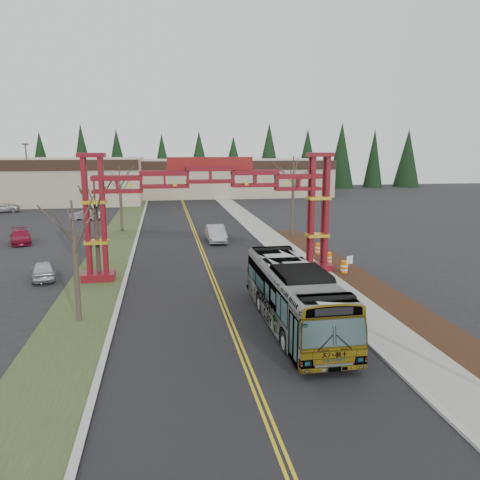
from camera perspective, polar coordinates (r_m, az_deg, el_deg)
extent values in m
plane|color=black|center=(17.94, 2.83, -19.68)|extent=(200.00, 200.00, 0.00)
cube|color=black|center=(41.23, -4.49, -1.80)|extent=(12.00, 110.00, 0.02)
cube|color=gold|center=(41.21, -4.66, -1.78)|extent=(0.12, 100.00, 0.01)
cube|color=gold|center=(41.23, -4.33, -1.77)|extent=(0.12, 100.00, 0.01)
cube|color=#A7A8A3|center=(42.16, 3.87, -1.41)|extent=(0.30, 110.00, 0.15)
cube|color=gray|center=(42.51, 5.77, -1.34)|extent=(2.60, 110.00, 0.14)
cube|color=black|center=(29.90, 18.22, -7.24)|extent=(2.60, 50.00, 0.12)
cube|color=#324221|center=(41.35, -15.61, -2.10)|extent=(4.00, 110.00, 0.08)
cube|color=#A7A8A3|center=(41.18, -13.05, -1.98)|extent=(0.30, 110.00, 0.15)
cube|color=maroon|center=(34.55, -16.85, -4.29)|extent=(2.20, 1.60, 0.60)
cube|color=maroon|center=(33.44, -18.27, 2.66)|extent=(0.28, 0.28, 8.00)
cube|color=maroon|center=(33.28, -16.40, 2.73)|extent=(0.28, 0.28, 8.00)
cube|color=maroon|center=(34.12, -18.09, 2.83)|extent=(0.28, 0.28, 8.00)
cube|color=maroon|center=(33.97, -16.26, 2.90)|extent=(0.28, 0.28, 8.00)
cube|color=gold|center=(33.99, -17.08, -0.22)|extent=(1.60, 1.10, 0.22)
cube|color=gold|center=(33.58, -17.35, 4.47)|extent=(1.60, 1.10, 0.22)
cube|color=maroon|center=(33.39, -17.67, 9.84)|extent=(1.80, 1.20, 0.30)
cube|color=maroon|center=(36.05, 9.28, -3.32)|extent=(2.20, 1.60, 0.60)
cube|color=maroon|center=(34.74, 8.82, 3.38)|extent=(0.28, 0.28, 8.00)
cube|color=maroon|center=(35.10, 10.53, 3.40)|extent=(0.28, 0.28, 8.00)
cube|color=maroon|center=(35.40, 8.47, 3.53)|extent=(0.28, 0.28, 8.00)
cube|color=maroon|center=(35.75, 10.15, 3.56)|extent=(0.28, 0.28, 8.00)
cube|color=gold|center=(35.52, 9.40, 0.59)|extent=(1.60, 1.10, 0.22)
cube|color=gold|center=(35.13, 9.55, 5.09)|extent=(1.60, 1.10, 0.22)
cube|color=maroon|center=(34.95, 9.72, 10.23)|extent=(1.80, 1.20, 0.30)
cube|color=maroon|center=(33.27, -3.64, 8.17)|extent=(16.00, 0.90, 1.00)
cube|color=maroon|center=(33.32, -3.62, 6.63)|extent=(16.00, 0.90, 0.60)
cube|color=maroon|center=(33.24, -3.65, 9.29)|extent=(6.00, 0.25, 0.90)
cube|color=tan|center=(91.22, -26.52, 6.52)|extent=(46.00, 22.00, 7.50)
cube|color=tan|center=(96.15, -1.38, 7.69)|extent=(38.00, 20.00, 7.00)
cube|color=black|center=(86.05, -0.44, 9.10)|extent=(38.00, 0.40, 1.60)
cone|color=black|center=(110.24, -23.37, 8.80)|extent=(5.60, 5.60, 13.00)
cylinder|color=#382D26|center=(110.53, -23.14, 5.85)|extent=(0.80, 0.80, 1.60)
cone|color=black|center=(108.54, -18.96, 9.08)|extent=(5.60, 5.60, 13.00)
cylinder|color=#382D26|center=(108.83, -18.77, 6.08)|extent=(0.80, 0.80, 1.60)
cone|color=black|center=(107.48, -14.43, 9.31)|extent=(5.60, 5.60, 13.00)
cylinder|color=#382D26|center=(107.78, -14.29, 6.28)|extent=(0.80, 0.80, 1.60)
cone|color=black|center=(107.09, -9.84, 9.49)|extent=(5.60, 5.60, 13.00)
cylinder|color=#382D26|center=(107.39, -9.74, 6.45)|extent=(0.80, 0.80, 1.60)
cone|color=black|center=(107.38, -5.24, 9.61)|extent=(5.60, 5.60, 13.00)
cylinder|color=#382D26|center=(107.67, -5.18, 6.57)|extent=(0.80, 0.80, 1.60)
cone|color=black|center=(108.33, -0.69, 9.66)|extent=(5.60, 5.60, 13.00)
cylinder|color=#382D26|center=(108.62, -0.68, 6.66)|extent=(0.80, 0.80, 1.60)
cone|color=black|center=(109.93, 3.76, 9.66)|extent=(5.60, 5.60, 13.00)
cylinder|color=#382D26|center=(110.22, 3.72, 6.70)|extent=(0.80, 0.80, 1.60)
cone|color=black|center=(112.16, 8.05, 9.61)|extent=(5.60, 5.60, 13.00)
cylinder|color=#382D26|center=(112.44, 7.98, 6.70)|extent=(0.80, 0.80, 1.60)
cone|color=black|center=(114.97, 12.16, 9.50)|extent=(5.60, 5.60, 13.00)
cylinder|color=#382D26|center=(115.24, 12.04, 6.67)|extent=(0.80, 0.80, 1.60)
cone|color=black|center=(118.33, 16.05, 9.36)|extent=(5.60, 5.60, 13.00)
cylinder|color=#382D26|center=(118.59, 15.90, 6.61)|extent=(0.80, 0.80, 1.60)
cone|color=black|center=(122.18, 19.70, 9.19)|extent=(5.60, 5.60, 13.00)
cylinder|color=#382D26|center=(122.44, 19.53, 6.53)|extent=(0.80, 0.80, 1.60)
imported|color=#B3B7BB|center=(24.63, 6.58, -6.73)|extent=(2.83, 12.00, 3.34)
imported|color=#A5A8AD|center=(46.84, -2.98, 0.79)|extent=(1.79, 4.99, 1.64)
imported|color=#B5B9BD|center=(36.22, -22.88, -3.39)|extent=(2.51, 4.20, 1.34)
imported|color=maroon|center=(50.84, -25.18, 0.37)|extent=(3.05, 4.88, 1.32)
imported|color=#A4A8AC|center=(64.51, -18.25, 2.96)|extent=(4.41, 2.32, 1.38)
imported|color=silver|center=(76.91, -27.02, 3.51)|extent=(4.88, 2.62, 1.30)
cylinder|color=#382D26|center=(26.37, -19.28, -4.59)|extent=(0.29, 0.29, 4.67)
cylinder|color=#382D26|center=(25.72, -19.74, 2.39)|extent=(0.11, 0.11, 1.99)
cylinder|color=#382D26|center=(34.40, -16.98, -0.56)|extent=(0.31, 0.31, 5.04)
cylinder|color=#382D26|center=(33.90, -17.31, 5.22)|extent=(0.12, 0.12, 2.13)
cylinder|color=#382D26|center=(53.85, -14.29, 3.77)|extent=(0.31, 0.31, 5.29)
cylinder|color=#382D26|center=(53.53, -14.47, 7.61)|extent=(0.12, 0.12, 2.13)
cylinder|color=#382D26|center=(49.25, 6.44, 3.96)|extent=(0.33, 0.33, 6.25)
cylinder|color=#382D26|center=(48.92, 6.54, 8.81)|extent=(0.13, 0.13, 2.30)
cylinder|color=#3F3F44|center=(79.83, -24.43, 7.01)|extent=(0.22, 0.22, 9.73)
cube|color=#3F3F44|center=(79.72, -24.72, 10.57)|extent=(0.87, 0.43, 0.27)
cylinder|color=#3F3F44|center=(32.73, 13.18, -3.64)|extent=(0.06, 0.06, 2.04)
cube|color=white|center=(32.56, 13.24, -2.38)|extent=(0.46, 0.15, 0.56)
cylinder|color=orange|center=(35.54, 12.58, -3.30)|extent=(0.53, 0.53, 1.02)
cylinder|color=white|center=(35.51, 12.59, -3.06)|extent=(0.55, 0.55, 0.12)
cylinder|color=white|center=(35.58, 12.57, -3.54)|extent=(0.55, 0.55, 0.12)
cylinder|color=orange|center=(37.96, 10.71, -2.29)|extent=(0.54, 0.54, 1.04)
cylinder|color=white|center=(37.93, 10.71, -2.06)|extent=(0.56, 0.56, 0.13)
cylinder|color=white|center=(38.00, 10.70, -2.52)|extent=(0.56, 0.56, 0.13)
cylinder|color=orange|center=(41.48, 9.55, -1.11)|extent=(0.55, 0.55, 1.05)
cylinder|color=white|center=(41.44, 9.55, -0.90)|extent=(0.57, 0.57, 0.13)
cylinder|color=white|center=(41.51, 9.54, -1.33)|extent=(0.57, 0.57, 0.13)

